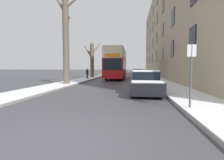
{
  "coord_description": "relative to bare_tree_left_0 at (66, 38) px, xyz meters",
  "views": [
    {
      "loc": [
        1.76,
        -3.58,
        1.64
      ],
      "look_at": [
        -0.66,
        16.89,
        0.2
      ],
      "focal_mm": 28.0,
      "sensor_mm": 36.0,
      "label": 1
    }
  ],
  "objects": [
    {
      "name": "pedestrian_left_sidewalk",
      "position": [
        -0.03,
        7.57,
        -3.54
      ],
      "size": [
        0.35,
        0.35,
        1.6
      ],
      "rotation": [
        0.0,
        0.0,
        4.46
      ],
      "color": "navy",
      "rests_on": "ground"
    },
    {
      "name": "bare_tree_left_1",
      "position": [
        -0.21,
        11.26,
        -1.41
      ],
      "size": [
        2.78,
        3.58,
        5.95
      ],
      "color": "brown",
      "rests_on": "ground"
    },
    {
      "name": "street_sign_post",
      "position": [
        8.33,
        -9.18,
        -2.97
      ],
      "size": [
        0.32,
        0.07,
        2.52
      ],
      "color": "#4C4F54",
      "rests_on": "ground"
    },
    {
      "name": "parked_car_3",
      "position": [
        6.97,
        13.78,
        -3.74
      ],
      "size": [
        1.74,
        4.55,
        1.5
      ],
      "color": "slate",
      "rests_on": "ground"
    },
    {
      "name": "parked_car_2",
      "position": [
        6.97,
        7.24,
        -3.74
      ],
      "size": [
        1.81,
        4.57,
        1.48
      ],
      "color": "navy",
      "rests_on": "ground"
    },
    {
      "name": "ground_plane",
      "position": [
        4.43,
        -12.33,
        -4.42
      ],
      "size": [
        320.0,
        320.0,
        0.0
      ],
      "primitive_type": "plane",
      "color": "#424247"
    },
    {
      "name": "sidewalk_right",
      "position": [
        9.23,
        40.67,
        -4.34
      ],
      "size": [
        2.4,
        130.0,
        0.16
      ],
      "color": "gray",
      "rests_on": "ground"
    },
    {
      "name": "parked_car_1",
      "position": [
        6.97,
        0.58,
        -3.75
      ],
      "size": [
        1.82,
        4.58,
        1.45
      ],
      "color": "maroon",
      "rests_on": "ground"
    },
    {
      "name": "terrace_facade_right",
      "position": [
        14.93,
        16.57,
        3.93
      ],
      "size": [
        9.1,
        51.15,
        16.71
      ],
      "color": "tan",
      "rests_on": "ground"
    },
    {
      "name": "sidewalk_left",
      "position": [
        -0.38,
        40.67,
        -4.34
      ],
      "size": [
        2.4,
        130.0,
        0.16
      ],
      "color": "gray",
      "rests_on": "ground"
    },
    {
      "name": "parked_car_0",
      "position": [
        6.97,
        -4.93,
        -3.73
      ],
      "size": [
        1.83,
        4.18,
        1.5
      ],
      "color": "black",
      "rests_on": "ground"
    },
    {
      "name": "oncoming_van",
      "position": [
        3.49,
        24.3,
        -3.13
      ],
      "size": [
        1.99,
        5.02,
        2.38
      ],
      "color": "white",
      "rests_on": "ground"
    },
    {
      "name": "bare_tree_left_0",
      "position": [
        0.0,
        0.0,
        0.0
      ],
      "size": [
        3.9,
        1.95,
        9.5
      ],
      "color": "brown",
      "rests_on": "ground"
    },
    {
      "name": "double_decker_bus",
      "position": [
        3.8,
        9.93,
        -1.99
      ],
      "size": [
        2.52,
        10.79,
        4.3
      ],
      "color": "red",
      "rests_on": "ground"
    }
  ]
}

